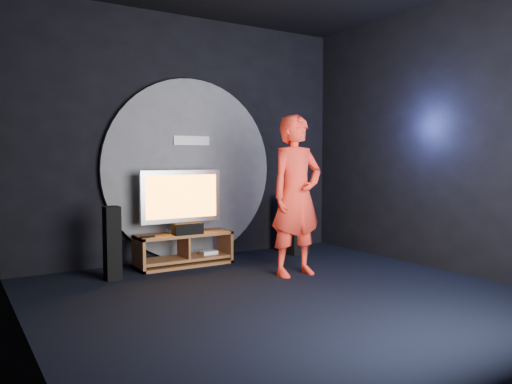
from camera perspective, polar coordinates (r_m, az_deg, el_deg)
floor at (r=5.38m, az=3.67°, el=-12.02°), size 5.00×5.00×0.00m
back_wall at (r=7.35m, az=-7.74°, el=6.05°), size 5.00×0.04×3.50m
left_wall at (r=4.24m, az=-25.13°, el=7.24°), size 0.04×5.00×3.50m
right_wall at (r=6.93m, az=20.90°, el=5.95°), size 0.04×5.00×3.50m
wall_disc_panel at (r=7.30m, az=-7.52°, el=2.55°), size 2.60×0.11×2.60m
media_console at (r=6.94m, az=-8.20°, el=-6.73°), size 1.31×0.45×0.45m
tv at (r=6.90m, az=-8.54°, el=-0.73°), size 1.16×0.22×0.86m
center_speaker at (r=6.75m, az=-7.79°, el=-4.19°), size 0.40×0.15×0.15m
remote at (r=6.58m, az=-12.31°, el=-5.02°), size 0.18×0.05×0.02m
tower_speaker_left at (r=6.29m, az=-16.11°, el=-5.63°), size 0.18×0.20×0.89m
tower_speaker_right at (r=7.84m, az=3.33°, el=-3.60°), size 0.18×0.20×0.89m
subwoofer at (r=7.71m, az=4.64°, el=-5.89°), size 0.29×0.29×0.32m
player at (r=6.24m, az=4.65°, el=-0.41°), size 0.74×0.49×2.01m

